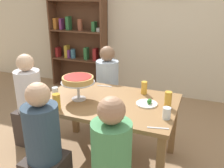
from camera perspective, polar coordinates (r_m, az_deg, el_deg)
ground_plane at (r=2.98m, az=-0.73°, el=-16.87°), size 12.00×12.00×0.00m
rear_partition at (r=4.50m, az=10.05°, el=15.00°), size 8.00×0.12×2.80m
dining_table at (r=2.64m, az=-0.79°, el=-5.75°), size 1.41×0.91×0.74m
bookshelf at (r=4.87m, az=-7.82°, el=12.02°), size 1.10×0.30×2.21m
diner_near_left at (r=2.31m, az=-15.29°, el=-15.21°), size 0.34×0.34×1.15m
diner_far_left at (r=3.43m, az=-1.06°, el=-2.10°), size 0.34×0.34×1.15m
diner_head_west at (r=3.20m, az=-18.22°, el=-4.99°), size 0.34×0.34×1.15m
deep_dish_pizza_stand at (r=2.58m, az=-7.86°, el=0.80°), size 0.35×0.35×0.25m
salad_plate_near_diner at (r=2.53m, az=8.15°, el=-4.37°), size 0.22×0.22×0.06m
salad_plate_far_diner at (r=3.02m, az=-7.68°, el=0.02°), size 0.22×0.22×0.07m
beer_glass_amber_tall at (r=2.77m, az=7.42°, el=-0.84°), size 0.07×0.07×0.14m
beer_glass_amber_short at (r=2.48m, az=12.78°, el=-3.54°), size 0.07×0.07×0.17m
beer_glass_amber_spare at (r=2.45m, az=-12.65°, el=-3.97°), size 0.08×0.08×0.16m
water_glass_clear_near at (r=2.28m, az=12.48°, el=-6.57°), size 0.07×0.07×0.11m
water_glass_clear_far at (r=2.77m, az=-12.95°, el=-1.69°), size 0.07×0.07×0.09m
cutlery_fork_near at (r=2.98m, az=-1.72°, el=-0.47°), size 0.18×0.04×0.00m
cutlery_knife_near at (r=2.14m, az=10.54°, el=-9.93°), size 0.18×0.06×0.00m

